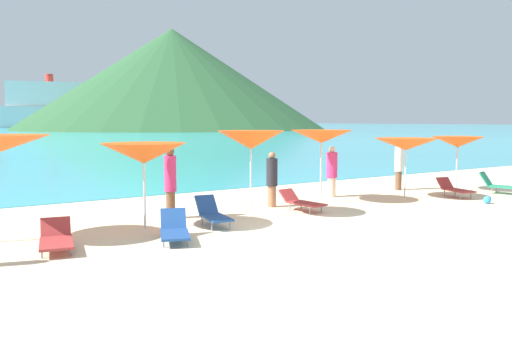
{
  "coord_description": "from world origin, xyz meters",
  "views": [
    {
      "loc": [
        -7.78,
        -9.14,
        2.64
      ],
      "look_at": [
        0.57,
        3.4,
        1.2
      ],
      "focal_mm": 36.73,
      "sensor_mm": 36.0,
      "label": 1
    }
  ],
  "objects": [
    {
      "name": "beachgoer_0",
      "position": [
        -1.94,
        3.79,
        1.03
      ],
      "size": [
        0.33,
        0.33,
        1.93
      ],
      "rotation": [
        0.0,
        0.0,
        1.48
      ],
      "color": "brown",
      "rests_on": "ground_plane"
    },
    {
      "name": "beachgoer_1",
      "position": [
        1.44,
        3.82,
        0.89
      ],
      "size": [
        0.34,
        0.34,
        1.69
      ],
      "rotation": [
        0.0,
        0.0,
        2.84
      ],
      "color": "#A3704C",
      "rests_on": "ground_plane"
    },
    {
      "name": "umbrella_2",
      "position": [
        -3.03,
        2.91,
        1.85
      ],
      "size": [
        2.11,
        2.11,
        2.1
      ],
      "color": "silver",
      "rests_on": "ground_plane"
    },
    {
      "name": "umbrella_4",
      "position": [
        3.29,
        3.69,
        2.13
      ],
      "size": [
        2.11,
        2.11,
        2.34
      ],
      "color": "silver",
      "rests_on": "ground_plane"
    },
    {
      "name": "lounge_chair_2",
      "position": [
        -5.36,
        1.85,
        0.24
      ],
      "size": [
        0.92,
        1.59,
        0.58
      ],
      "rotation": [
        0.0,
        0.0,
        -0.21
      ],
      "color": "#A53333",
      "rests_on": "ground_plane"
    },
    {
      "name": "beachgoer_4",
      "position": [
        7.74,
        4.35,
        1.0
      ],
      "size": [
        0.32,
        0.32,
        1.86
      ],
      "rotation": [
        0.0,
        0.0,
        4.41
      ],
      "color": "brown",
      "rests_on": "ground_plane"
    },
    {
      "name": "lounge_chair_6",
      "position": [
        7.91,
        2.01,
        0.3
      ],
      "size": [
        0.84,
        1.51,
        0.63
      ],
      "rotation": [
        0.0,
        0.0,
        -0.23
      ],
      "color": "#A53333",
      "rests_on": "ground_plane"
    },
    {
      "name": "umbrella_6",
      "position": [
        9.32,
        2.95,
        1.84
      ],
      "size": [
        2.05,
        2.05,
        2.05
      ],
      "color": "silver",
      "rests_on": "ground_plane"
    },
    {
      "name": "headland_hill",
      "position": [
        60.17,
        138.91,
        15.15
      ],
      "size": [
        93.01,
        93.01,
        30.31
      ],
      "primitive_type": "cone",
      "color": "#2D5B33",
      "rests_on": "ground_plane"
    },
    {
      "name": "umbrella_3",
      "position": [
        0.02,
        2.84,
        2.11
      ],
      "size": [
        1.99,
        1.99,
        2.37
      ],
      "color": "silver",
      "rests_on": "ground_plane"
    },
    {
      "name": "beach_ball",
      "position": [
        7.51,
        0.51,
        0.12
      ],
      "size": [
        0.25,
        0.25,
        0.25
      ],
      "primitive_type": "sphere",
      "color": "#3399D8",
      "rests_on": "ground_plane"
    },
    {
      "name": "beachgoer_3",
      "position": [
        4.39,
        4.4,
        0.92
      ],
      "size": [
        0.38,
        0.38,
        1.76
      ],
      "rotation": [
        0.0,
        0.0,
        0.78
      ],
      "color": "beige",
      "rests_on": "ground_plane"
    },
    {
      "name": "umbrella_5",
      "position": [
        6.22,
        2.74,
        1.84
      ],
      "size": [
        2.21,
        2.21,
        2.05
      ],
      "color": "silver",
      "rests_on": "ground_plane"
    },
    {
      "name": "lounge_chair_0",
      "position": [
        -1.49,
        2.26,
        0.32
      ],
      "size": [
        0.78,
        1.58,
        0.7
      ],
      "rotation": [
        0.0,
        0.0,
        -0.17
      ],
      "color": "#1E478C",
      "rests_on": "ground_plane"
    },
    {
      "name": "lounge_chair_1",
      "position": [
        10.0,
        1.57,
        0.33
      ],
      "size": [
        1.01,
        1.67,
        0.76
      ],
      "rotation": [
        0.0,
        0.0,
        0.29
      ],
      "color": "#268C66",
      "rests_on": "ground_plane"
    },
    {
      "name": "cruise_ship",
      "position": [
        45.91,
        201.1,
        7.67
      ],
      "size": [
        61.85,
        21.28,
        20.32
      ],
      "rotation": [
        0.0,
        0.0,
        -0.22
      ],
      "color": "silver",
      "rests_on": "ocean_water"
    },
    {
      "name": "lounge_chair_4",
      "position": [
        -3.0,
        1.28,
        0.25
      ],
      "size": [
        1.09,
        1.57,
        0.63
      ],
      "rotation": [
        0.0,
        0.0,
        -0.39
      ],
      "color": "#1E478C",
      "rests_on": "ground_plane"
    },
    {
      "name": "ground_plane",
      "position": [
        0.0,
        10.0,
        -0.15
      ],
      "size": [
        50.0,
        100.0,
        0.3
      ],
      "primitive_type": "cube",
      "color": "beige"
    },
    {
      "name": "lounge_chair_7",
      "position": [
        1.74,
        2.75,
        0.28
      ],
      "size": [
        0.71,
        1.56,
        0.58
      ],
      "rotation": [
        0.0,
        0.0,
        0.11
      ],
      "color": "#A53333",
      "rests_on": "ground_plane"
    }
  ]
}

